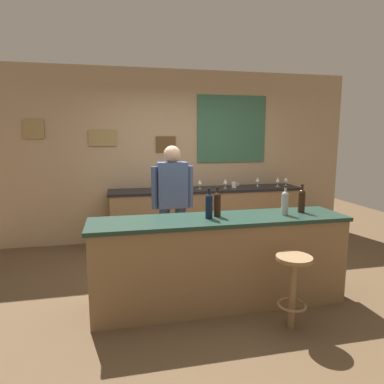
{
  "coord_description": "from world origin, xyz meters",
  "views": [
    {
      "loc": [
        -1.01,
        -3.62,
        1.73
      ],
      "look_at": [
        -0.1,
        0.45,
        1.05
      ],
      "focal_mm": 31.99,
      "sensor_mm": 36.0,
      "label": 1
    }
  ],
  "objects_px": {
    "bar_stool": "(293,280)",
    "wine_glass_a": "(200,182)",
    "wine_bottle_d": "(302,200)",
    "bartender": "(173,201)",
    "wine_glass_e": "(286,179)",
    "wine_glass_c": "(258,180)",
    "wine_bottle_b": "(217,203)",
    "wine_bottle_a": "(209,205)",
    "wine_glass_b": "(225,182)",
    "coffee_mug": "(234,185)",
    "wine_bottle_c": "(285,202)",
    "wine_glass_d": "(278,180)"
  },
  "relations": [
    {
      "from": "bar_stool",
      "to": "wine_glass_a",
      "type": "height_order",
      "value": "wine_glass_a"
    },
    {
      "from": "wine_glass_a",
      "to": "wine_bottle_d",
      "type": "bearing_deg",
      "value": -72.0
    },
    {
      "from": "bartender",
      "to": "wine_glass_e",
      "type": "relative_size",
      "value": 10.45
    },
    {
      "from": "wine_glass_a",
      "to": "wine_glass_c",
      "type": "xyz_separation_m",
      "value": [
        1.02,
        0.09,
        0.0
      ]
    },
    {
      "from": "wine_bottle_b",
      "to": "wine_glass_a",
      "type": "xyz_separation_m",
      "value": [
        0.3,
        1.96,
        -0.05
      ]
    },
    {
      "from": "bar_stool",
      "to": "wine_bottle_a",
      "type": "xyz_separation_m",
      "value": [
        -0.62,
        0.59,
        0.6
      ]
    },
    {
      "from": "wine_glass_b",
      "to": "wine_glass_c",
      "type": "bearing_deg",
      "value": 10.18
    },
    {
      "from": "bar_stool",
      "to": "coffee_mug",
      "type": "xyz_separation_m",
      "value": [
        0.36,
        2.64,
        0.49
      ]
    },
    {
      "from": "wine_bottle_c",
      "to": "wine_glass_c",
      "type": "height_order",
      "value": "wine_bottle_c"
    },
    {
      "from": "wine_bottle_d",
      "to": "wine_glass_b",
      "type": "distance_m",
      "value": 1.97
    },
    {
      "from": "wine_glass_b",
      "to": "wine_glass_c",
      "type": "height_order",
      "value": "same"
    },
    {
      "from": "wine_bottle_c",
      "to": "wine_glass_d",
      "type": "xyz_separation_m",
      "value": [
        0.93,
        2.03,
        -0.05
      ]
    },
    {
      "from": "wine_bottle_a",
      "to": "wine_bottle_c",
      "type": "height_order",
      "value": "same"
    },
    {
      "from": "wine_bottle_b",
      "to": "wine_bottle_c",
      "type": "height_order",
      "value": "same"
    },
    {
      "from": "coffee_mug",
      "to": "wine_bottle_c",
      "type": "bearing_deg",
      "value": -94.88
    },
    {
      "from": "bartender",
      "to": "wine_glass_e",
      "type": "bearing_deg",
      "value": 28.35
    },
    {
      "from": "wine_bottle_a",
      "to": "wine_glass_c",
      "type": "relative_size",
      "value": 1.97
    },
    {
      "from": "wine_glass_c",
      "to": "coffee_mug",
      "type": "height_order",
      "value": "wine_glass_c"
    },
    {
      "from": "wine_glass_a",
      "to": "coffee_mug",
      "type": "relative_size",
      "value": 1.24
    },
    {
      "from": "bartender",
      "to": "bar_stool",
      "type": "height_order",
      "value": "bartender"
    },
    {
      "from": "wine_bottle_a",
      "to": "wine_glass_a",
      "type": "distance_m",
      "value": 2.06
    },
    {
      "from": "wine_glass_b",
      "to": "wine_glass_d",
      "type": "relative_size",
      "value": 1.0
    },
    {
      "from": "wine_glass_e",
      "to": "wine_bottle_b",
      "type": "bearing_deg",
      "value": -132.31
    },
    {
      "from": "bartender",
      "to": "wine_glass_c",
      "type": "distance_m",
      "value": 2.05
    },
    {
      "from": "wine_bottle_a",
      "to": "wine_glass_b",
      "type": "bearing_deg",
      "value": 67.74
    },
    {
      "from": "wine_bottle_b",
      "to": "wine_glass_e",
      "type": "bearing_deg",
      "value": 47.69
    },
    {
      "from": "wine_bottle_a",
      "to": "wine_glass_c",
      "type": "xyz_separation_m",
      "value": [
        1.43,
        2.11,
        -0.05
      ]
    },
    {
      "from": "wine_glass_b",
      "to": "coffee_mug",
      "type": "height_order",
      "value": "wine_glass_b"
    },
    {
      "from": "wine_glass_b",
      "to": "wine_bottle_d",
      "type": "bearing_deg",
      "value": -83.46
    },
    {
      "from": "wine_glass_a",
      "to": "coffee_mug",
      "type": "height_order",
      "value": "wine_glass_a"
    },
    {
      "from": "wine_bottle_d",
      "to": "wine_glass_b",
      "type": "xyz_separation_m",
      "value": [
        -0.22,
        1.96,
        -0.05
      ]
    },
    {
      "from": "coffee_mug",
      "to": "wine_glass_e",
      "type": "bearing_deg",
      "value": 0.23
    },
    {
      "from": "wine_bottle_d",
      "to": "wine_glass_e",
      "type": "height_order",
      "value": "wine_bottle_d"
    },
    {
      "from": "bartender",
      "to": "wine_glass_e",
      "type": "height_order",
      "value": "bartender"
    },
    {
      "from": "wine_glass_b",
      "to": "wine_glass_e",
      "type": "bearing_deg",
      "value": 2.47
    },
    {
      "from": "wine_glass_d",
      "to": "wine_bottle_c",
      "type": "bearing_deg",
      "value": -114.63
    },
    {
      "from": "wine_glass_e",
      "to": "bartender",
      "type": "bearing_deg",
      "value": -151.65
    },
    {
      "from": "wine_bottle_b",
      "to": "wine_glass_c",
      "type": "bearing_deg",
      "value": 57.21
    },
    {
      "from": "wine_bottle_c",
      "to": "wine_glass_d",
      "type": "height_order",
      "value": "wine_bottle_c"
    },
    {
      "from": "wine_glass_a",
      "to": "wine_glass_c",
      "type": "height_order",
      "value": "same"
    },
    {
      "from": "wine_glass_c",
      "to": "wine_glass_d",
      "type": "distance_m",
      "value": 0.33
    },
    {
      "from": "wine_bottle_c",
      "to": "coffee_mug",
      "type": "bearing_deg",
      "value": 85.12
    },
    {
      "from": "wine_glass_c",
      "to": "wine_bottle_c",
      "type": "bearing_deg",
      "value": -106.05
    },
    {
      "from": "wine_bottle_c",
      "to": "wine_bottle_d",
      "type": "xyz_separation_m",
      "value": [
        0.23,
        0.07,
        0.0
      ]
    },
    {
      "from": "wine_bottle_c",
      "to": "wine_glass_e",
      "type": "bearing_deg",
      "value": 61.97
    },
    {
      "from": "wine_glass_a",
      "to": "wine_glass_b",
      "type": "bearing_deg",
      "value": -2.31
    },
    {
      "from": "bar_stool",
      "to": "wine_glass_a",
      "type": "xyz_separation_m",
      "value": [
        -0.22,
        2.61,
        0.55
      ]
    },
    {
      "from": "wine_bottle_a",
      "to": "wine_glass_a",
      "type": "relative_size",
      "value": 1.97
    },
    {
      "from": "bartender",
      "to": "wine_glass_b",
      "type": "relative_size",
      "value": 10.45
    },
    {
      "from": "wine_bottle_a",
      "to": "wine_glass_d",
      "type": "height_order",
      "value": "wine_bottle_a"
    }
  ]
}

